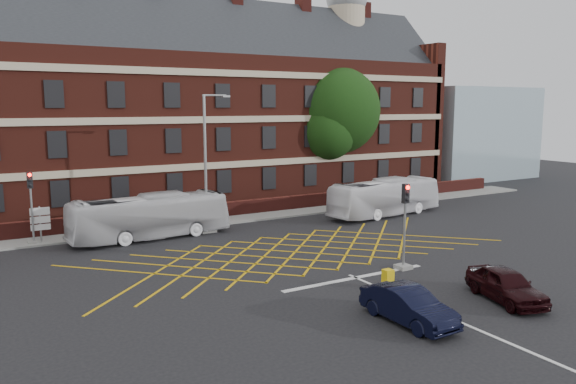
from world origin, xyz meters
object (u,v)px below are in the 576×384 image
car_maroon (506,285)px  deciduous_tree (336,117)px  traffic_light_near (404,234)px  direction_signs (40,220)px  bus_right (385,197)px  utility_cabinet (388,279)px  street_lamp (207,186)px  traffic_light_far (32,215)px  car_navy (408,305)px  bus_left (150,217)px

car_maroon → deciduous_tree: deciduous_tree is taller
traffic_light_near → direction_signs: (-14.80, 14.97, -0.39)m
bus_right → utility_cabinet: 17.08m
street_lamp → deciduous_tree: bearing=26.8°
street_lamp → direction_signs: 10.03m
traffic_light_far → utility_cabinet: size_ratio=4.92×
street_lamp → car_maroon: bearing=-72.9°
car_navy → direction_signs: (-10.15, 20.35, 0.71)m
traffic_light_near → traffic_light_far: 21.24m
bus_right → car_navy: bearing=135.4°
car_navy → traffic_light_far: traffic_light_far is taller
deciduous_tree → utility_cabinet: 27.00m
bus_right → street_lamp: size_ratio=1.11×
deciduous_tree → traffic_light_near: 23.78m
car_maroon → street_lamp: 19.40m
bus_right → traffic_light_far: 23.76m
car_navy → car_maroon: (5.14, -0.28, 0.02)m
car_navy → traffic_light_near: (4.65, 5.38, 1.09)m
deciduous_tree → utility_cabinet: size_ratio=13.21×
deciduous_tree → street_lamp: deciduous_tree is taller
car_maroon → traffic_light_far: size_ratio=0.95×
bus_right → street_lamp: street_lamp is taller
bus_left → bus_right: bus_left is taller
bus_left → deciduous_tree: deciduous_tree is taller
traffic_light_near → direction_signs: size_ratio=1.94×
direction_signs → street_lamp: bearing=-13.0°
traffic_light_near → direction_signs: 21.05m
bus_right → direction_signs: bus_right is taller
bus_left → traffic_light_far: bearing=69.5°
bus_left → traffic_light_near: traffic_light_near is taller
bus_left → direction_signs: bus_left is taller
bus_right → utility_cabinet: bearing=133.5°
car_maroon → bus_right: bearing=81.1°
bus_right → utility_cabinet: (-10.93, -13.10, -0.91)m
car_navy → car_maroon: car_maroon is taller
direction_signs → utility_cabinet: direction_signs is taller
car_navy → utility_cabinet: car_navy is taller
deciduous_tree → street_lamp: size_ratio=1.31×
bus_right → deciduous_tree: 11.32m
car_maroon → direction_signs: bearing=142.4°
traffic_light_near → street_lamp: (-5.15, 12.75, 1.23)m
bus_left → traffic_light_near: 15.60m
traffic_light_far → bus_left: bearing=-17.6°
bus_right → car_maroon: size_ratio=2.37×
deciduous_tree → direction_signs: size_ratio=5.22×
deciduous_tree → traffic_light_near: size_ratio=2.69×
traffic_light_far → street_lamp: (10.07, -2.07, 1.23)m
car_navy → street_lamp: street_lamp is taller
bus_left → utility_cabinet: bearing=-160.1°
bus_left → direction_signs: size_ratio=4.42×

